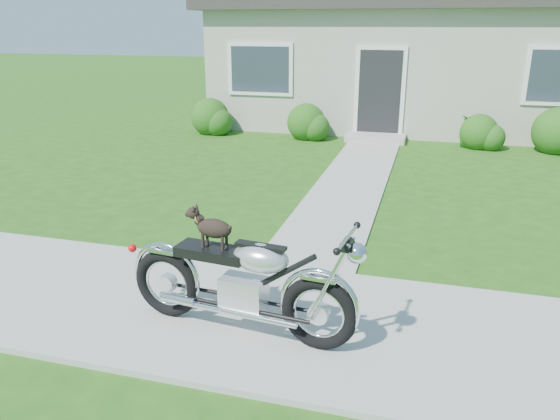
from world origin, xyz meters
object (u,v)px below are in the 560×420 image
object	(u,v)px
house	(448,43)
potted_plant_left	(300,125)
motorcycle_with_dog	(243,282)
potted_plant_right	(468,131)

from	to	relation	value
house	potted_plant_left	distance (m)	5.15
potted_plant_left	motorcycle_with_dog	world-z (taller)	motorcycle_with_dog
potted_plant_right	house	bearing A→B (deg)	99.76
potted_plant_left	motorcycle_with_dog	bearing A→B (deg)	-79.46
potted_plant_left	house	bearing A→B (deg)	45.77
house	motorcycle_with_dog	size ratio (longest dim) A/B	5.67
potted_plant_right	motorcycle_with_dog	world-z (taller)	motorcycle_with_dog
house	potted_plant_left	world-z (taller)	house
potted_plant_right	motorcycle_with_dog	xyz separation A→B (m)	(-2.29, -8.92, 0.18)
potted_plant_right	motorcycle_with_dog	size ratio (longest dim) A/B	0.33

